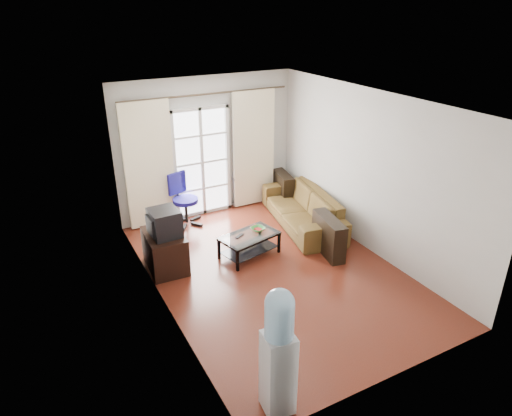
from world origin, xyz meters
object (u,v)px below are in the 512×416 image
Objects in this scene: coffee_table at (249,242)px; task_chair at (185,209)px; water_cooler at (279,350)px; crt_tv at (164,223)px; tv_stand at (165,251)px; sofa at (303,209)px.

coffee_table is 1.75m from task_chair.
task_chair is at bearing 88.47° from water_cooler.
coffee_table is 2.17× the size of crt_tv.
crt_tv is (-1.36, 0.24, 0.58)m from coffee_table.
water_cooler reaches higher than task_chair.
tv_stand is 1.61m from task_chair.
sofa is at bearing 59.97° from water_cooler.
water_cooler is at bearing -118.44° from task_chair.
sofa is at bearing 8.33° from tv_stand.
coffee_table is 1.07× the size of task_chair.
sofa is 2.41× the size of task_chair.
tv_stand is 3.28m from water_cooler.
crt_tv is 3.19m from water_cooler.
task_chair is at bearing 57.65° from crt_tv.
water_cooler is at bearing -25.82° from sofa.
tv_stand is at bearing -73.29° from sofa.
sofa is at bearing -49.35° from task_chair.
coffee_table is 0.71× the size of water_cooler.
sofa is 2.86× the size of tv_stand.
coffee_table is at bearing -9.71° from tv_stand.
crt_tv is 0.33× the size of water_cooler.
coffee_table is 1.39m from tv_stand.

